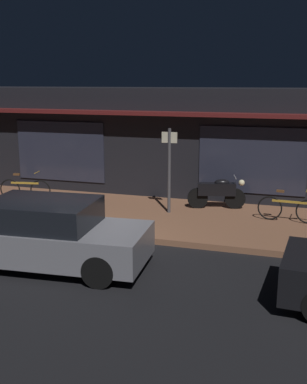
{
  "coord_description": "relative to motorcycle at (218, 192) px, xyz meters",
  "views": [
    {
      "loc": [
        4.58,
        -9.29,
        3.83
      ],
      "look_at": [
        0.92,
        2.4,
        0.95
      ],
      "focal_mm": 44.38,
      "sensor_mm": 36.0,
      "label": 1
    }
  ],
  "objects": [
    {
      "name": "ground_plane",
      "position": [
        -2.33,
        -4.22,
        -0.65
      ],
      "size": [
        60.0,
        60.0,
        0.0
      ],
      "primitive_type": "plane",
      "color": "black"
    },
    {
      "name": "sidewalk_slab",
      "position": [
        -2.33,
        -1.22,
        -0.57
      ],
      "size": [
        18.0,
        4.0,
        0.15
      ],
      "primitive_type": "cube",
      "color": "brown",
      "rests_on": "ground_plane"
    },
    {
      "name": "storefront_building",
      "position": [
        -2.33,
        2.17,
        1.16
      ],
      "size": [
        18.0,
        3.3,
        3.6
      ],
      "color": "black",
      "rests_on": "ground_plane"
    },
    {
      "name": "motorcycle",
      "position": [
        0.0,
        0.0,
        0.0
      ],
      "size": [
        1.68,
        0.67,
        0.97
      ],
      "color": "black",
      "rests_on": "sidewalk_slab"
    },
    {
      "name": "bicycle_parked",
      "position": [
        -5.96,
        -0.83,
        -0.14
      ],
      "size": [
        1.64,
        0.44,
        0.91
      ],
      "color": "black",
      "rests_on": "sidewalk_slab"
    },
    {
      "name": "bicycle_extra",
      "position": [
        2.05,
        -0.8,
        -0.14
      ],
      "size": [
        1.66,
        0.42,
        0.91
      ],
      "color": "black",
      "rests_on": "sidewalk_slab"
    },
    {
      "name": "sign_post",
      "position": [
        -1.24,
        -0.87,
        0.86
      ],
      "size": [
        0.44,
        0.09,
        2.4
      ],
      "color": "#47474C",
      "rests_on": "sidewalk_slab"
    },
    {
      "name": "parked_car_far",
      "position": [
        -2.69,
        -5.15,
        0.06
      ],
      "size": [
        4.21,
        2.05,
        1.42
      ],
      "color": "black",
      "rests_on": "ground_plane"
    }
  ]
}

